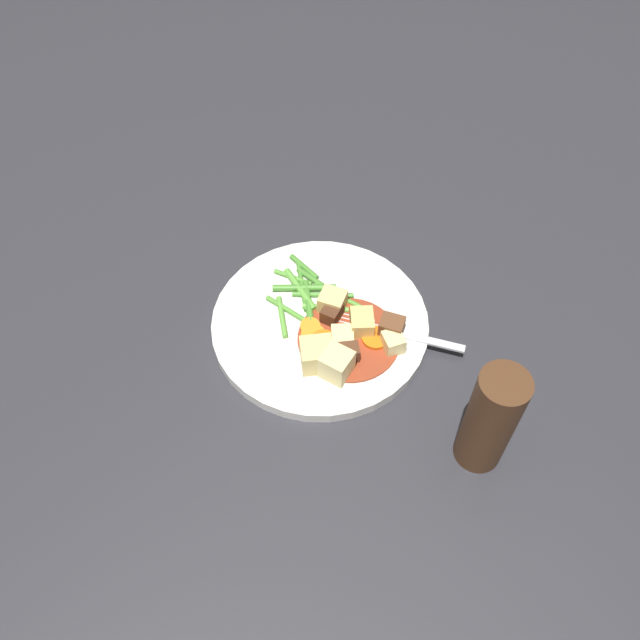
# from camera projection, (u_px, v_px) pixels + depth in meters

# --- Properties ---
(ground_plane) EXTENTS (3.00, 3.00, 0.00)m
(ground_plane) POSITION_uv_depth(u_px,v_px,m) (320.00, 327.00, 0.84)
(ground_plane) COLOR #2D2D33
(dinner_plate) EXTENTS (0.27, 0.27, 0.02)m
(dinner_plate) POSITION_uv_depth(u_px,v_px,m) (320.00, 324.00, 0.83)
(dinner_plate) COLOR white
(dinner_plate) RESTS_ON ground_plane
(stew_sauce) EXTENTS (0.13, 0.13, 0.00)m
(stew_sauce) POSITION_uv_depth(u_px,v_px,m) (350.00, 338.00, 0.81)
(stew_sauce) COLOR #93381E
(stew_sauce) RESTS_ON dinner_plate
(carrot_slice_0) EXTENTS (0.04, 0.04, 0.01)m
(carrot_slice_0) POSITION_uv_depth(u_px,v_px,m) (375.00, 338.00, 0.80)
(carrot_slice_0) COLOR orange
(carrot_slice_0) RESTS_ON dinner_plate
(carrot_slice_1) EXTENTS (0.03, 0.03, 0.01)m
(carrot_slice_1) POSITION_uv_depth(u_px,v_px,m) (309.00, 326.00, 0.81)
(carrot_slice_1) COLOR orange
(carrot_slice_1) RESTS_ON dinner_plate
(carrot_slice_2) EXTENTS (0.04, 0.04, 0.01)m
(carrot_slice_2) POSITION_uv_depth(u_px,v_px,m) (323.00, 343.00, 0.80)
(carrot_slice_2) COLOR orange
(carrot_slice_2) RESTS_ON dinner_plate
(carrot_slice_3) EXTENTS (0.04, 0.04, 0.01)m
(carrot_slice_3) POSITION_uv_depth(u_px,v_px,m) (313.00, 336.00, 0.80)
(carrot_slice_3) COLOR orange
(carrot_slice_3) RESTS_ON dinner_plate
(potato_chunk_0) EXTENTS (0.04, 0.04, 0.03)m
(potato_chunk_0) POSITION_uv_depth(u_px,v_px,m) (362.00, 323.00, 0.80)
(potato_chunk_0) COLOR #DBBC6B
(potato_chunk_0) RESTS_ON dinner_plate
(potato_chunk_1) EXTENTS (0.04, 0.04, 0.04)m
(potato_chunk_1) POSITION_uv_depth(u_px,v_px,m) (337.00, 364.00, 0.76)
(potato_chunk_1) COLOR #EAD68C
(potato_chunk_1) RESTS_ON dinner_plate
(potato_chunk_2) EXTENTS (0.04, 0.04, 0.02)m
(potato_chunk_2) POSITION_uv_depth(u_px,v_px,m) (342.00, 337.00, 0.80)
(potato_chunk_2) COLOR #EAD68C
(potato_chunk_2) RESTS_ON dinner_plate
(potato_chunk_3) EXTENTS (0.05, 0.05, 0.03)m
(potato_chunk_3) POSITION_uv_depth(u_px,v_px,m) (317.00, 355.00, 0.77)
(potato_chunk_3) COLOR #E5CC7A
(potato_chunk_3) RESTS_ON dinner_plate
(potato_chunk_4) EXTENTS (0.03, 0.03, 0.02)m
(potato_chunk_4) POSITION_uv_depth(u_px,v_px,m) (393.00, 342.00, 0.79)
(potato_chunk_4) COLOR #EAD68C
(potato_chunk_4) RESTS_ON dinner_plate
(potato_chunk_5) EXTENTS (0.04, 0.04, 0.03)m
(potato_chunk_5) POSITION_uv_depth(u_px,v_px,m) (331.00, 301.00, 0.83)
(potato_chunk_5) COLOR #E5CC7A
(potato_chunk_5) RESTS_ON dinner_plate
(meat_chunk_0) EXTENTS (0.03, 0.03, 0.02)m
(meat_chunk_0) POSITION_uv_depth(u_px,v_px,m) (349.00, 353.00, 0.78)
(meat_chunk_0) COLOR #56331E
(meat_chunk_0) RESTS_ON dinner_plate
(meat_chunk_1) EXTENTS (0.04, 0.03, 0.03)m
(meat_chunk_1) POSITION_uv_depth(u_px,v_px,m) (391.00, 328.00, 0.80)
(meat_chunk_1) COLOR brown
(meat_chunk_1) RESTS_ON dinner_plate
(meat_chunk_2) EXTENTS (0.03, 0.03, 0.02)m
(meat_chunk_2) POSITION_uv_depth(u_px,v_px,m) (332.00, 313.00, 0.82)
(meat_chunk_2) COLOR #4C2B19
(meat_chunk_2) RESTS_ON dinner_plate
(green_bean_0) EXTENTS (0.05, 0.05, 0.01)m
(green_bean_0) POSITION_uv_depth(u_px,v_px,m) (308.00, 302.00, 0.84)
(green_bean_0) COLOR #4C8E33
(green_bean_0) RESTS_ON dinner_plate
(green_bean_1) EXTENTS (0.08, 0.01, 0.01)m
(green_bean_1) POSITION_uv_depth(u_px,v_px,m) (321.00, 284.00, 0.85)
(green_bean_1) COLOR #4C8E33
(green_bean_1) RESTS_ON dinner_plate
(green_bean_2) EXTENTS (0.05, 0.01, 0.01)m
(green_bean_2) POSITION_uv_depth(u_px,v_px,m) (304.00, 267.00, 0.87)
(green_bean_2) COLOR #4C8E33
(green_bean_2) RESTS_ON dinner_plate
(green_bean_3) EXTENTS (0.06, 0.06, 0.01)m
(green_bean_3) POSITION_uv_depth(u_px,v_px,m) (302.00, 287.00, 0.85)
(green_bean_3) COLOR #4C8E33
(green_bean_3) RESTS_ON dinner_plate
(green_bean_4) EXTENTS (0.07, 0.06, 0.01)m
(green_bean_4) POSITION_uv_depth(u_px,v_px,m) (304.00, 288.00, 0.85)
(green_bean_4) COLOR #4C8E33
(green_bean_4) RESTS_ON dinner_plate
(green_bean_5) EXTENTS (0.06, 0.01, 0.01)m
(green_bean_5) POSITION_uv_depth(u_px,v_px,m) (287.00, 309.00, 0.83)
(green_bean_5) COLOR #599E38
(green_bean_5) RESTS_ON dinner_plate
(green_bean_6) EXTENTS (0.07, 0.02, 0.01)m
(green_bean_6) POSITION_uv_depth(u_px,v_px,m) (337.00, 296.00, 0.84)
(green_bean_6) COLOR #599E38
(green_bean_6) RESTS_ON dinner_plate
(green_bean_7) EXTENTS (0.05, 0.02, 0.01)m
(green_bean_7) POSITION_uv_depth(u_px,v_px,m) (293.00, 277.00, 0.86)
(green_bean_7) COLOR #599E38
(green_bean_7) RESTS_ON dinner_plate
(green_bean_8) EXTENTS (0.07, 0.03, 0.01)m
(green_bean_8) POSITION_uv_depth(u_px,v_px,m) (300.00, 290.00, 0.85)
(green_bean_8) COLOR #66AD42
(green_bean_8) RESTS_ON dinner_plate
(green_bean_9) EXTENTS (0.07, 0.05, 0.01)m
(green_bean_9) POSITION_uv_depth(u_px,v_px,m) (323.00, 295.00, 0.84)
(green_bean_9) COLOR #4C8E33
(green_bean_9) RESTS_ON dinner_plate
(green_bean_10) EXTENTS (0.05, 0.05, 0.01)m
(green_bean_10) POSITION_uv_depth(u_px,v_px,m) (282.00, 317.00, 0.82)
(green_bean_10) COLOR #66AD42
(green_bean_10) RESTS_ON dinner_plate
(green_bean_11) EXTENTS (0.05, 0.04, 0.01)m
(green_bean_11) POSITION_uv_depth(u_px,v_px,m) (326.00, 308.00, 0.83)
(green_bean_11) COLOR #66AD42
(green_bean_11) RESTS_ON dinner_plate
(fork) EXTENTS (0.17, 0.08, 0.00)m
(fork) POSITION_uv_depth(u_px,v_px,m) (390.00, 331.00, 0.81)
(fork) COLOR silver
(fork) RESTS_ON dinner_plate
(pepper_mill) EXTENTS (0.05, 0.05, 0.15)m
(pepper_mill) POSITION_uv_depth(u_px,v_px,m) (490.00, 420.00, 0.67)
(pepper_mill) COLOR #4C2D19
(pepper_mill) RESTS_ON ground_plane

